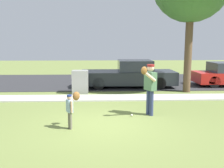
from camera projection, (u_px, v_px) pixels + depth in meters
The scene contains 8 objects.
ground_plane at pixel (105, 99), 11.22m from camera, with size 48.00×48.00×0.00m, color olive.
sidewalk_strip at pixel (105, 98), 11.31m from camera, with size 36.00×1.20×0.06m, color beige.
road_surface at pixel (104, 81), 16.25m from camera, with size 36.00×6.80×0.02m, color #2D2D30.
person_adult at pixel (150, 84), 8.56m from camera, with size 0.62×0.84×1.75m.
person_child at pixel (72, 105), 7.31m from camera, with size 0.41×0.53×1.04m.
baseball at pixel (132, 115), 8.59m from camera, with size 0.07×0.07×0.07m, color white.
utility_cabinet at pixel (80, 82), 12.40m from camera, with size 0.76×0.61×1.13m, color gray.
parked_pickup_dark at pixel (129, 75), 14.16m from camera, with size 5.20×1.95×1.48m.
Camera 1 is at (-0.07, -7.47, 2.48)m, focal length 40.80 mm.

